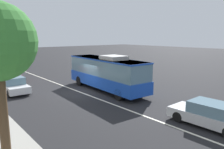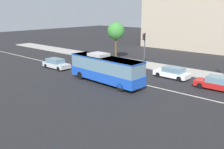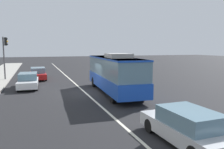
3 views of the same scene
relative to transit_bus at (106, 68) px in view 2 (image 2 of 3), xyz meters
name	(u,v)px [view 2 (image 2 of 3)]	position (x,y,z in m)	size (l,w,h in m)	color
ground_plane	(125,80)	(1.04, 2.38, -1.81)	(160.00, 160.00, 0.00)	black
sidewalk_kerb	(161,67)	(1.04, 11.32, -1.74)	(80.00, 3.92, 0.14)	#9E9B93
lane_centre_line	(125,80)	(1.04, 2.38, -1.80)	(76.00, 0.16, 0.01)	silver
transit_bus	(106,68)	(0.00, 0.00, 0.00)	(10.13, 3.06, 3.46)	#1947B7
sedan_white	(172,73)	(4.99, 7.14, -1.09)	(4.56, 1.95, 1.46)	white
sedan_silver	(56,64)	(-10.62, 0.70, -1.09)	(4.54, 1.90, 1.46)	#B7BABF
sedan_red	(217,83)	(10.87, 6.11, -1.09)	(4.52, 1.87, 1.46)	#B21919
traffic_light_near_corner	(144,44)	(-1.11, 9.77, 1.75)	(0.34, 0.62, 5.20)	#47474C
street_tree_kerbside_left	(116,31)	(-7.60, 10.98, 3.18)	(2.87, 2.87, 6.49)	#4C3823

